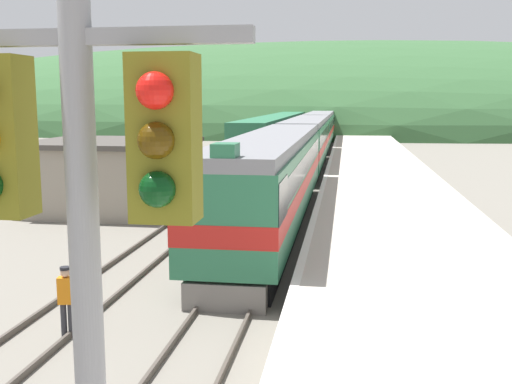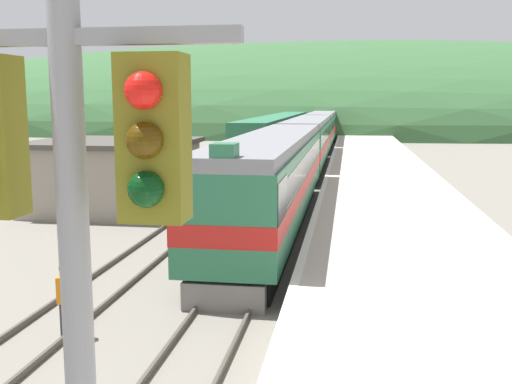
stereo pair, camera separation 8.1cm
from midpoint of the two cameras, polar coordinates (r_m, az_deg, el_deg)
name	(u,v)px [view 2 (the right image)]	position (r m, az deg, el deg)	size (l,w,h in m)	color
track_main	(321,147)	(69.65, 6.23, 4.24)	(1.52, 180.00, 0.16)	#4C443D
track_siding	(287,147)	(69.94, 2.98, 4.30)	(1.51, 180.00, 0.16)	#4C443D
platform	(374,163)	(49.67, 11.24, 2.74)	(6.98, 140.00, 0.94)	#BCB5A5
distant_hills	(334,125)	(132.45, 7.50, 6.32)	(237.91, 107.06, 34.70)	#335B33
station_shed	(114,175)	(31.09, -13.33, 1.60)	(7.76, 7.27, 3.54)	gray
express_train_lead_car	(273,178)	(25.70, 1.74, 1.36)	(2.92, 21.67, 4.44)	black
carriage_second	(309,142)	(48.12, 5.08, 4.79)	(2.91, 21.32, 4.08)	black
carriage_third	(321,129)	(70.25, 6.29, 6.02)	(2.91, 21.32, 4.08)	black
carriage_fourth	(328,122)	(92.42, 6.92, 6.67)	(2.91, 21.32, 4.08)	black
carriage_fifth	(332,117)	(114.60, 7.30, 7.06)	(2.91, 21.32, 4.08)	black
siding_train	(280,134)	(63.09, 2.37, 5.59)	(2.90, 42.47, 3.94)	black
signal_mast_main	(74,273)	(4.03, -16.37, -7.39)	(2.20, 0.42, 6.83)	gray
track_worker	(65,297)	(14.91, -17.55, -9.53)	(0.39, 0.28, 1.71)	#2D2D33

